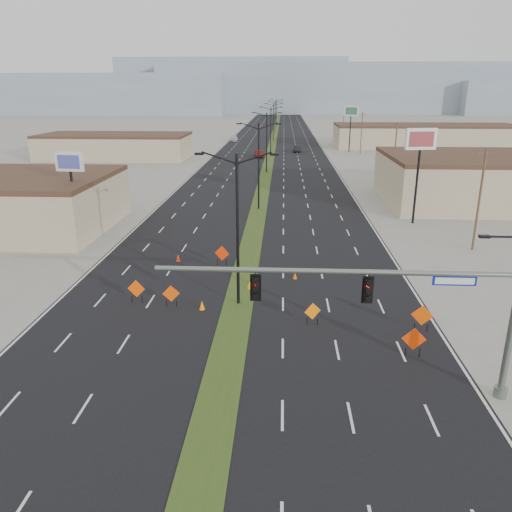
{
  "coord_description": "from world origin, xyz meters",
  "views": [
    {
      "loc": [
        2.83,
        -18.71,
        13.71
      ],
      "look_at": [
        1.15,
        12.6,
        3.2
      ],
      "focal_mm": 35.0,
      "sensor_mm": 36.0,
      "label": 1
    }
  ],
  "objects_px": {
    "streetlight_5": "(275,116)",
    "car_left": "(259,154)",
    "streetlight_1": "(259,164)",
    "cone_1": "(250,285)",
    "streetlight_0": "(237,226)",
    "construction_sign_5": "(422,316)",
    "construction_sign_0": "(136,290)",
    "construction_sign_1": "(171,294)",
    "streetlight_3": "(271,128)",
    "cone_3": "(178,258)",
    "pole_sign_west": "(70,169)",
    "pole_sign_east_far": "(351,114)",
    "cone_2": "(295,275)",
    "car_mid": "(297,149)",
    "streetlight_4": "(273,121)",
    "pole_sign_east_near": "(420,146)",
    "construction_sign_4": "(414,340)",
    "streetlight_6": "(276,112)",
    "construction_sign_2": "(222,254)",
    "cone_0": "(202,305)",
    "signal_mast": "(409,301)",
    "construction_sign_3": "(313,312)",
    "streetlight_2": "(267,140)"
  },
  "relations": [
    {
      "from": "streetlight_0",
      "to": "construction_sign_5",
      "type": "xyz_separation_m",
      "value": [
        11.19,
        -3.5,
        -4.42
      ]
    },
    {
      "from": "cone_2",
      "to": "construction_sign_0",
      "type": "bearing_deg",
      "value": -155.0
    },
    {
      "from": "streetlight_4",
      "to": "construction_sign_2",
      "type": "height_order",
      "value": "streetlight_4"
    },
    {
      "from": "streetlight_4",
      "to": "pole_sign_east_far",
      "type": "relative_size",
      "value": 0.98
    },
    {
      "from": "streetlight_0",
      "to": "streetlight_1",
      "type": "height_order",
      "value": "same"
    },
    {
      "from": "car_left",
      "to": "pole_sign_east_far",
      "type": "relative_size",
      "value": 0.44
    },
    {
      "from": "cone_0",
      "to": "pole_sign_east_near",
      "type": "relative_size",
      "value": 0.06
    },
    {
      "from": "construction_sign_3",
      "to": "cone_1",
      "type": "height_order",
      "value": "construction_sign_3"
    },
    {
      "from": "streetlight_2",
      "to": "car_left",
      "type": "height_order",
      "value": "streetlight_2"
    },
    {
      "from": "pole_sign_west",
      "to": "pole_sign_east_far",
      "type": "xyz_separation_m",
      "value": [
        34.87,
        71.08,
        1.74
      ]
    },
    {
      "from": "construction_sign_0",
      "to": "construction_sign_1",
      "type": "height_order",
      "value": "construction_sign_0"
    },
    {
      "from": "streetlight_3",
      "to": "construction_sign_1",
      "type": "bearing_deg",
      "value": -92.96
    },
    {
      "from": "construction_sign_5",
      "to": "cone_0",
      "type": "height_order",
      "value": "construction_sign_5"
    },
    {
      "from": "construction_sign_3",
      "to": "car_mid",
      "type": "bearing_deg",
      "value": 66.26
    },
    {
      "from": "streetlight_6",
      "to": "pole_sign_west",
      "type": "bearing_deg",
      "value": -96.33
    },
    {
      "from": "streetlight_2",
      "to": "streetlight_3",
      "type": "distance_m",
      "value": 28.0
    },
    {
      "from": "streetlight_1",
      "to": "cone_1",
      "type": "distance_m",
      "value": 25.93
    },
    {
      "from": "streetlight_0",
      "to": "streetlight_3",
      "type": "bearing_deg",
      "value": 90.0
    },
    {
      "from": "cone_0",
      "to": "construction_sign_0",
      "type": "bearing_deg",
      "value": 168.77
    },
    {
      "from": "construction_sign_2",
      "to": "construction_sign_5",
      "type": "relative_size",
      "value": 0.98
    },
    {
      "from": "cone_0",
      "to": "signal_mast",
      "type": "bearing_deg",
      "value": -39.35
    },
    {
      "from": "streetlight_4",
      "to": "pole_sign_west",
      "type": "distance_m",
      "value": 98.56
    },
    {
      "from": "signal_mast",
      "to": "cone_2",
      "type": "bearing_deg",
      "value": 107.46
    },
    {
      "from": "streetlight_6",
      "to": "construction_sign_1",
      "type": "height_order",
      "value": "streetlight_6"
    },
    {
      "from": "streetlight_6",
      "to": "pole_sign_west",
      "type": "distance_m",
      "value": 154.02
    },
    {
      "from": "streetlight_5",
      "to": "construction_sign_1",
      "type": "xyz_separation_m",
      "value": [
        -4.38,
        -140.74,
        -4.54
      ]
    },
    {
      "from": "construction_sign_1",
      "to": "pole_sign_east_near",
      "type": "xyz_separation_m",
      "value": [
        21.3,
        22.97,
        7.28
      ]
    },
    {
      "from": "car_mid",
      "to": "pole_sign_west",
      "type": "relative_size",
      "value": 0.53
    },
    {
      "from": "construction_sign_4",
      "to": "cone_0",
      "type": "distance_m",
      "value": 13.43
    },
    {
      "from": "car_left",
      "to": "construction_sign_4",
      "type": "distance_m",
      "value": 83.46
    },
    {
      "from": "car_mid",
      "to": "construction_sign_0",
      "type": "xyz_separation_m",
      "value": [
        -12.92,
        -86.08,
        0.23
      ]
    },
    {
      "from": "streetlight_5",
      "to": "car_left",
      "type": "xyz_separation_m",
      "value": [
        -2.26,
        -63.96,
        -4.66
      ]
    },
    {
      "from": "streetlight_0",
      "to": "streetlight_4",
      "type": "relative_size",
      "value": 1.0
    },
    {
      "from": "cone_3",
      "to": "pole_sign_east_far",
      "type": "xyz_separation_m",
      "value": [
        23.68,
        77.65,
        8.07
      ]
    },
    {
      "from": "streetlight_1",
      "to": "streetlight_5",
      "type": "relative_size",
      "value": 1.0
    },
    {
      "from": "signal_mast",
      "to": "cone_1",
      "type": "relative_size",
      "value": 26.39
    },
    {
      "from": "car_left",
      "to": "cone_0",
      "type": "distance_m",
      "value": 77.14
    },
    {
      "from": "construction_sign_5",
      "to": "construction_sign_0",
      "type": "bearing_deg",
      "value": -175.65
    },
    {
      "from": "streetlight_6",
      "to": "construction_sign_2",
      "type": "xyz_separation_m",
      "value": [
        -2.0,
        -160.41,
        -4.44
      ]
    },
    {
      "from": "streetlight_1",
      "to": "pole_sign_east_near",
      "type": "bearing_deg",
      "value": -18.84
    },
    {
      "from": "car_left",
      "to": "construction_sign_4",
      "type": "height_order",
      "value": "construction_sign_4"
    },
    {
      "from": "cone_2",
      "to": "streetlight_6",
      "type": "bearing_deg",
      "value": 91.37
    },
    {
      "from": "pole_sign_west",
      "to": "streetlight_1",
      "type": "bearing_deg",
      "value": 43.77
    },
    {
      "from": "construction_sign_5",
      "to": "pole_sign_east_far",
      "type": "xyz_separation_m",
      "value": [
        6.69,
        89.5,
        7.38
      ]
    },
    {
      "from": "car_left",
      "to": "pole_sign_east_far",
      "type": "distance_m",
      "value": 23.73
    },
    {
      "from": "car_left",
      "to": "streetlight_6",
      "type": "bearing_deg",
      "value": 80.87
    },
    {
      "from": "streetlight_6",
      "to": "signal_mast",
      "type": "bearing_deg",
      "value": -87.25
    },
    {
      "from": "streetlight_3",
      "to": "cone_3",
      "type": "distance_m",
      "value": 76.04
    },
    {
      "from": "construction_sign_4",
      "to": "cone_0",
      "type": "height_order",
      "value": "construction_sign_4"
    },
    {
      "from": "streetlight_5",
      "to": "car_left",
      "type": "bearing_deg",
      "value": -92.02
    }
  ]
}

